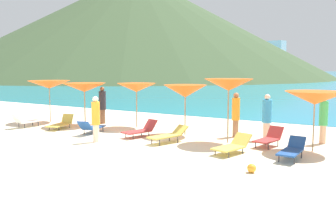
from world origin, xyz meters
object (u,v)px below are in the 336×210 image
(umbrella_2, at_px, (136,88))
(beachgoer_2, at_px, (96,118))
(lounge_chair_2, at_px, (168,135))
(beach_ball, at_px, (252,168))
(umbrella_4, at_px, (229,85))
(beachgoer_1, at_px, (102,104))
(beachgoer_0, at_px, (323,118))
(umbrella_3, at_px, (185,91))
(lounge_chair_0, at_px, (91,127))
(lounge_chair_3, at_px, (269,138))
(umbrella_0, at_px, (49,85))
(lounge_chair_7, at_px, (292,149))
(lounge_chair_5, at_px, (232,145))
(umbrella_5, at_px, (315,98))
(lounge_chair_4, at_px, (25,121))
(beachgoer_4, at_px, (267,116))
(cruise_ship, at_px, (260,59))
(lounge_chair_1, at_px, (141,130))
(lounge_chair_6, at_px, (61,123))
(umbrella_1, at_px, (84,88))
(beachgoer_3, at_px, (236,113))

(umbrella_2, relative_size, beachgoer_2, 1.21)
(lounge_chair_2, height_order, beach_ball, lounge_chair_2)
(umbrella_4, height_order, beachgoer_1, umbrella_4)
(beachgoer_0, height_order, beachgoer_2, beachgoer_0)
(beach_ball, bearing_deg, umbrella_3, 136.70)
(lounge_chair_0, height_order, beachgoer_0, beachgoer_0)
(umbrella_3, relative_size, beach_ball, 8.60)
(lounge_chair_3, bearing_deg, beachgoer_1, -173.33)
(beachgoer_1, distance_m, beach_ball, 10.17)
(umbrella_0, xyz_separation_m, umbrella_2, (4.92, 0.92, -0.07))
(umbrella_3, height_order, lounge_chair_7, umbrella_3)
(lounge_chair_5, distance_m, beachgoer_0, 3.97)
(umbrella_4, bearing_deg, lounge_chair_7, -25.76)
(lounge_chair_0, bearing_deg, umbrella_5, 175.33)
(lounge_chair_2, height_order, lounge_chair_5, lounge_chair_2)
(lounge_chair_4, bearing_deg, lounge_chair_3, -165.33)
(umbrella_2, relative_size, beachgoer_4, 1.17)
(umbrella_4, height_order, lounge_chair_2, umbrella_4)
(beachgoer_4, xyz_separation_m, beach_ball, (0.88, -4.56, -0.82))
(cruise_ship, bearing_deg, lounge_chair_1, -61.17)
(lounge_chair_3, bearing_deg, lounge_chair_0, -156.02)
(lounge_chair_0, xyz_separation_m, cruise_ship, (-55.82, 211.10, 8.55))
(lounge_chair_6, distance_m, beachgoer_1, 2.34)
(umbrella_0, bearing_deg, lounge_chair_1, -7.66)
(lounge_chair_6, height_order, beachgoer_0, beachgoer_0)
(lounge_chair_5, relative_size, lounge_chair_7, 1.03)
(umbrella_2, height_order, lounge_chair_6, umbrella_2)
(umbrella_1, height_order, beachgoer_3, umbrella_1)
(beachgoer_2, xyz_separation_m, cruise_ship, (-57.21, 212.31, 7.91))
(umbrella_2, distance_m, umbrella_3, 2.86)
(umbrella_3, height_order, beachgoer_4, umbrella_3)
(umbrella_0, xyz_separation_m, beachgoer_3, (9.74, 1.14, -0.99))
(umbrella_2, distance_m, cruise_ship, 216.45)
(umbrella_1, xyz_separation_m, lounge_chair_6, (-0.28, -1.26, -1.61))
(umbrella_5, xyz_separation_m, lounge_chair_3, (-1.46, -0.00, -1.49))
(lounge_chair_5, height_order, beach_ball, lounge_chair_5)
(umbrella_0, height_order, umbrella_4, umbrella_4)
(umbrella_3, distance_m, lounge_chair_0, 4.30)
(beachgoer_1, bearing_deg, lounge_chair_2, -17.65)
(umbrella_4, height_order, beachgoer_2, umbrella_4)
(beachgoer_3, bearing_deg, beach_ball, 178.83)
(lounge_chair_7, height_order, beachgoer_3, beachgoer_3)
(umbrella_3, height_order, lounge_chair_1, umbrella_3)
(umbrella_1, xyz_separation_m, beachgoer_3, (7.38, 1.00, -0.89))
(lounge_chair_6, relative_size, cruise_ship, 0.04)
(lounge_chair_4, bearing_deg, beachgoer_1, -124.82)
(lounge_chair_5, xyz_separation_m, beachgoer_3, (-0.91, 2.74, 0.70))
(lounge_chair_1, height_order, lounge_chair_2, lounge_chair_1)
(beachgoer_3, bearing_deg, lounge_chair_4, 81.09)
(umbrella_1, distance_m, lounge_chair_7, 10.34)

